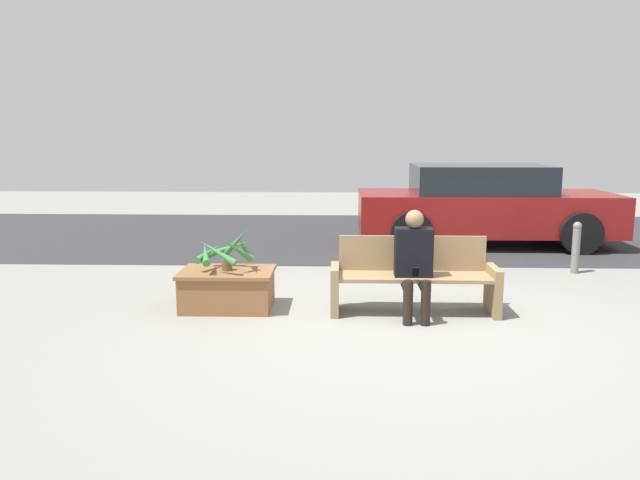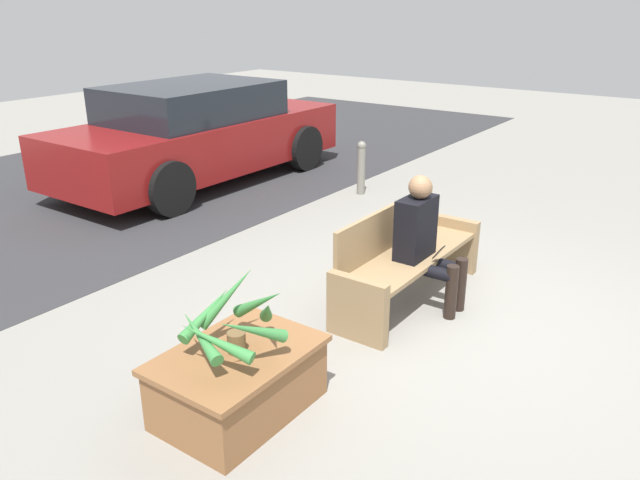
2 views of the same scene
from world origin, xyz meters
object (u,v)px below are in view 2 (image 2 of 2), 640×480
object	(u,v)px
person_seated	(424,237)
planter_box	(239,379)
bench	(405,257)
potted_plant	(233,320)
parked_car	(198,133)
bollard_post	(361,166)

from	to	relation	value
person_seated	planter_box	size ratio (longest dim) A/B	1.11
bench	potted_plant	bearing A→B (deg)	178.12
person_seated	parked_car	world-z (taller)	parked_car
bench	person_seated	size ratio (longest dim) A/B	1.58
bench	person_seated	xyz separation A→B (m)	(-0.02, -0.18, 0.24)
potted_plant	parked_car	size ratio (longest dim) A/B	0.15
bollard_post	parked_car	bearing A→B (deg)	109.42
planter_box	potted_plant	world-z (taller)	potted_plant
parked_car	potted_plant	bearing A→B (deg)	-131.96
planter_box	potted_plant	bearing A→B (deg)	160.83
person_seated	planter_box	world-z (taller)	person_seated
person_seated	potted_plant	bearing A→B (deg)	173.16
person_seated	parked_car	distance (m)	4.92
bench	planter_box	size ratio (longest dim) A/B	1.75
person_seated	planter_box	bearing A→B (deg)	173.25
bench	bollard_post	size ratio (longest dim) A/B	2.48
person_seated	parked_car	xyz separation A→B (m)	(1.77, 4.59, 0.08)
bench	potted_plant	distance (m)	2.16
bench	potted_plant	size ratio (longest dim) A/B	2.73
bench	bollard_post	world-z (taller)	bench
parked_car	bollard_post	bearing A→B (deg)	-70.58
bollard_post	person_seated	bearing A→B (deg)	-138.95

